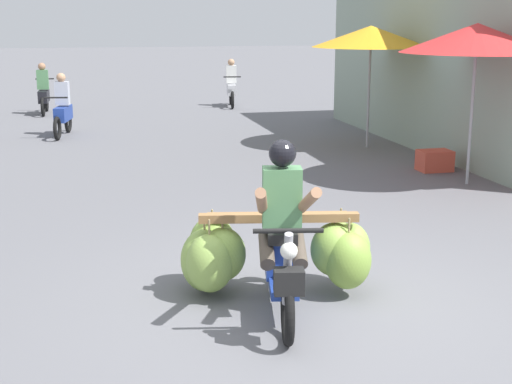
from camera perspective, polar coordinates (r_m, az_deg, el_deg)
name	(u,v)px	position (r m, az deg, el deg)	size (l,w,h in m)	color
ground_plane	(313,312)	(6.69, 4.47, -9.38)	(120.00, 120.00, 0.00)	slate
motorbike_main_loaded	(271,251)	(6.84, 1.17, -4.64)	(1.89, 1.98, 1.58)	black
motorbike_distant_ahead_left	(63,111)	(16.84, -14.95, 6.20)	(0.57, 1.60, 1.40)	black
motorbike_distant_ahead_right	(44,94)	(20.77, -16.35, 7.44)	(0.50, 1.62, 1.40)	black
motorbike_distant_far_ahead	(231,87)	(21.77, -1.95, 8.23)	(0.53, 1.61, 1.40)	black
market_umbrella_near_shop	(477,38)	(11.80, 16.98, 11.51)	(2.36, 2.36, 2.52)	#99999E
market_umbrella_further_along	(371,36)	(14.87, 9.02, 11.98)	(2.35, 2.35, 2.44)	#99999E
produce_crate	(435,161)	(12.95, 13.87, 2.41)	(0.56, 0.40, 0.36)	#CC4C38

